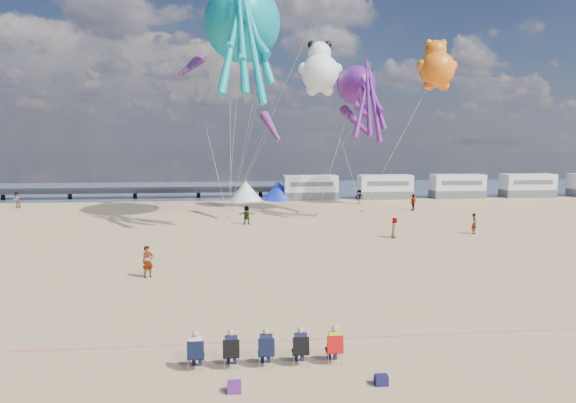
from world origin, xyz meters
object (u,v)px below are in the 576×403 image
(motorhome_2, at_px, (457,186))
(beachgoer_0, at_px, (395,228))
(kite_panda, at_px, (320,73))
(sandbag_b, at_px, (317,214))
(tent_blue, at_px, (278,190))
(beachgoer_2, at_px, (359,197))
(spectator_row, at_px, (266,346))
(kite_teddy_orange, at_px, (437,70))
(sandbag_a, at_px, (228,218))
(beachgoer_1, at_px, (16,200))
(beachgoer_5, at_px, (474,224))
(windsock_left, at_px, (191,66))
(windsock_right, at_px, (271,127))
(tent_white, at_px, (246,191))
(cooler_purple, at_px, (234,387))
(sandbag_c, at_px, (362,211))
(sandbag_d, at_px, (301,212))
(sandbag_e, at_px, (231,210))
(standing_person, at_px, (148,262))
(motorhome_1, at_px, (385,187))
(cooler_navy, at_px, (381,380))
(motorhome_3, at_px, (528,186))
(kite_octopus_teal, at_px, (242,24))
(windsock_mid, at_px, (357,122))
(beachgoer_4, at_px, (247,215))
(motorhome_0, at_px, (310,188))
(beachgoer_3, at_px, (413,202))

(motorhome_2, relative_size, beachgoer_0, 4.30)
(kite_panda, bearing_deg, sandbag_b, -127.98)
(tent_blue, relative_size, beachgoer_2, 2.48)
(spectator_row, relative_size, kite_teddy_orange, 0.96)
(spectator_row, height_order, sandbag_a, spectator_row)
(beachgoer_1, distance_m, beachgoer_5, 46.61)
(windsock_left, relative_size, windsock_right, 1.62)
(tent_white, xyz_separation_m, cooler_purple, (-1.47, -48.64, -1.04))
(sandbag_c, xyz_separation_m, sandbag_d, (-6.36, -0.05, 0.00))
(sandbag_e, bearing_deg, standing_person, -99.36)
(beachgoer_0, height_order, kite_panda, kite_panda)
(sandbag_b, distance_m, kite_teddy_orange, 20.12)
(sandbag_a, xyz_separation_m, kite_teddy_orange, (21.96, 5.63, 14.57))
(sandbag_d, bearing_deg, cooler_purple, -100.34)
(motorhome_1, relative_size, spectator_row, 1.08)
(cooler_navy, bearing_deg, beachgoer_5, 58.78)
(tent_blue, bearing_deg, motorhome_3, 0.00)
(kite_octopus_teal, xyz_separation_m, windsock_left, (-4.85, 3.80, -3.21))
(cooler_navy, height_order, windsock_mid, windsock_mid)
(beachgoer_0, xyz_separation_m, kite_octopus_teal, (-10.98, 10.59, 16.82))
(kite_panda, xyz_separation_m, windsock_right, (-5.29, -5.06, -5.48))
(beachgoer_2, bearing_deg, sandbag_d, -128.63)
(beachgoer_1, relative_size, beachgoer_2, 1.10)
(spectator_row, relative_size, sandbag_d, 12.20)
(sandbag_d, bearing_deg, standing_person, -115.36)
(tent_white, distance_m, beachgoer_4, 18.46)
(spectator_row, height_order, cooler_purple, spectator_row)
(beachgoer_1, xyz_separation_m, sandbag_b, (31.52, -8.81, -0.78))
(beachgoer_4, relative_size, windsock_mid, 0.24)
(beachgoer_5, distance_m, kite_teddy_orange, 20.97)
(kite_panda, height_order, windsock_right, kite_panda)
(motorhome_1, height_order, tent_white, motorhome_1)
(cooler_purple, bearing_deg, windsock_left, 96.00)
(spectator_row, height_order, beachgoer_4, beachgoer_4)
(sandbag_a, xyz_separation_m, windsock_left, (-3.33, 3.61, 14.27))
(motorhome_2, distance_m, tent_white, 27.00)
(tent_white, relative_size, sandbag_d, 8.00)
(spectator_row, relative_size, kite_octopus_teal, 0.45)
(motorhome_0, height_order, kite_panda, kite_panda)
(motorhome_2, distance_m, beachgoer_4, 33.00)
(spectator_row, distance_m, windsock_left, 38.28)
(spectator_row, bearing_deg, sandbag_a, 92.85)
(tent_white, bearing_deg, beachgoer_5, -55.59)
(standing_person, bearing_deg, beachgoer_5, -12.38)
(sandbag_d, bearing_deg, windsock_mid, -7.82)
(cooler_navy, bearing_deg, kite_panda, 83.29)
(beachgoer_5, bearing_deg, kite_panda, 75.62)
(motorhome_2, relative_size, beachgoer_3, 3.88)
(motorhome_2, distance_m, windsock_right, 30.62)
(sandbag_e, bearing_deg, kite_octopus_teal, -77.39)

